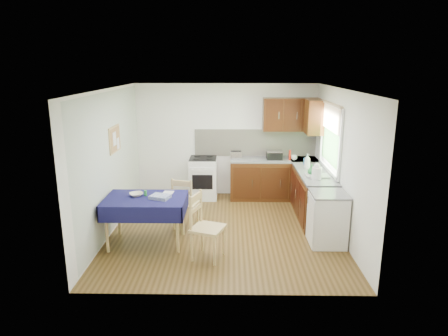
{
  "coord_description": "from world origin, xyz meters",
  "views": [
    {
      "loc": [
        0.1,
        -6.69,
        2.89
      ],
      "look_at": [
        -0.01,
        0.06,
        1.14
      ],
      "focal_mm": 32.0,
      "sensor_mm": 36.0,
      "label": 1
    }
  ],
  "objects_px": {
    "toaster": "(236,155)",
    "sandwich_press": "(274,155)",
    "dining_table": "(146,204)",
    "chair_far": "(185,202)",
    "chair_near": "(205,224)",
    "dish_rack": "(317,175)",
    "kettle": "(317,172)"
  },
  "relations": [
    {
      "from": "chair_far",
      "to": "sandwich_press",
      "type": "distance_m",
      "value": 2.51
    },
    {
      "from": "dining_table",
      "to": "chair_near",
      "type": "relative_size",
      "value": 1.28
    },
    {
      "from": "chair_near",
      "to": "sandwich_press",
      "type": "distance_m",
      "value": 3.18
    },
    {
      "from": "chair_near",
      "to": "kettle",
      "type": "bearing_deg",
      "value": -36.32
    },
    {
      "from": "toaster",
      "to": "dish_rack",
      "type": "xyz_separation_m",
      "value": [
        1.48,
        -1.34,
        -0.06
      ]
    },
    {
      "from": "chair_far",
      "to": "chair_near",
      "type": "xyz_separation_m",
      "value": [
        0.43,
        -1.14,
        0.04
      ]
    },
    {
      "from": "chair_far",
      "to": "dish_rack",
      "type": "height_order",
      "value": "dish_rack"
    },
    {
      "from": "toaster",
      "to": "kettle",
      "type": "bearing_deg",
      "value": -39.16
    },
    {
      "from": "dining_table",
      "to": "chair_far",
      "type": "distance_m",
      "value": 0.88
    },
    {
      "from": "chair_far",
      "to": "chair_near",
      "type": "bearing_deg",
      "value": 125.08
    },
    {
      "from": "toaster",
      "to": "sandwich_press",
      "type": "xyz_separation_m",
      "value": [
        0.83,
        0.04,
        0.01
      ]
    },
    {
      "from": "dining_table",
      "to": "dish_rack",
      "type": "relative_size",
      "value": 3.11
    },
    {
      "from": "dish_rack",
      "to": "chair_near",
      "type": "bearing_deg",
      "value": -166.54
    },
    {
      "from": "chair_near",
      "to": "chair_far",
      "type": "bearing_deg",
      "value": 41.07
    },
    {
      "from": "dining_table",
      "to": "toaster",
      "type": "height_order",
      "value": "toaster"
    },
    {
      "from": "dining_table",
      "to": "kettle",
      "type": "bearing_deg",
      "value": -4.88
    },
    {
      "from": "dining_table",
      "to": "chair_far",
      "type": "relative_size",
      "value": 1.37
    },
    {
      "from": "chair_near",
      "to": "toaster",
      "type": "xyz_separation_m",
      "value": [
        0.51,
        2.81,
        0.44
      ]
    },
    {
      "from": "chair_far",
      "to": "toaster",
      "type": "bearing_deg",
      "value": -105.11
    },
    {
      "from": "toaster",
      "to": "chair_far",
      "type": "bearing_deg",
      "value": -111.34
    },
    {
      "from": "sandwich_press",
      "to": "dish_rack",
      "type": "xyz_separation_m",
      "value": [
        0.65,
        -1.38,
        -0.07
      ]
    },
    {
      "from": "chair_near",
      "to": "toaster",
      "type": "height_order",
      "value": "toaster"
    },
    {
      "from": "chair_far",
      "to": "dish_rack",
      "type": "xyz_separation_m",
      "value": [
        2.42,
        0.33,
        0.42
      ]
    },
    {
      "from": "chair_far",
      "to": "toaster",
      "type": "height_order",
      "value": "toaster"
    },
    {
      "from": "toaster",
      "to": "dish_rack",
      "type": "height_order",
      "value": "dish_rack"
    },
    {
      "from": "toaster",
      "to": "dish_rack",
      "type": "distance_m",
      "value": 2.0
    },
    {
      "from": "sandwich_press",
      "to": "kettle",
      "type": "xyz_separation_m",
      "value": [
        0.59,
        -1.57,
        0.04
      ]
    },
    {
      "from": "dining_table",
      "to": "toaster",
      "type": "relative_size",
      "value": 5.27
    },
    {
      "from": "chair_far",
      "to": "sandwich_press",
      "type": "xyz_separation_m",
      "value": [
        1.77,
        1.7,
        0.49
      ]
    },
    {
      "from": "toaster",
      "to": "sandwich_press",
      "type": "distance_m",
      "value": 0.83
    },
    {
      "from": "dish_rack",
      "to": "dining_table",
      "type": "bearing_deg",
      "value": 175.11
    },
    {
      "from": "chair_near",
      "to": "sandwich_press",
      "type": "height_order",
      "value": "sandwich_press"
    }
  ]
}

